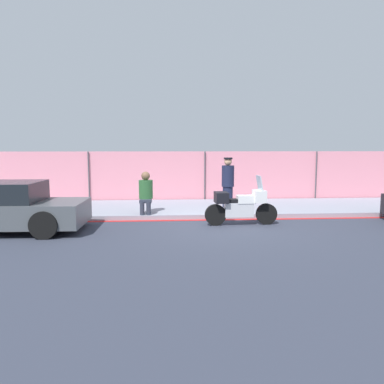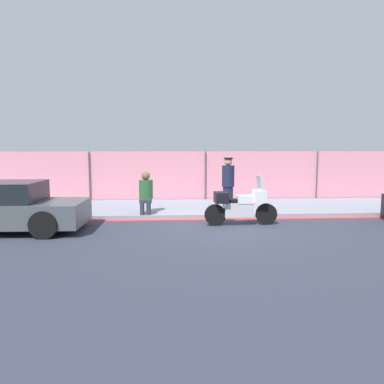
{
  "view_description": "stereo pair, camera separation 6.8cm",
  "coord_description": "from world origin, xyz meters",
  "px_view_note": "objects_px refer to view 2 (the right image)",
  "views": [
    {
      "loc": [
        -1.54,
        -10.13,
        2.2
      ],
      "look_at": [
        -0.74,
        1.32,
        0.83
      ],
      "focal_mm": 35.0,
      "sensor_mm": 36.0,
      "label": 1
    },
    {
      "loc": [
        -1.48,
        -10.13,
        2.2
      ],
      "look_at": [
        -0.74,
        1.32,
        0.83
      ],
      "focal_mm": 35.0,
      "sensor_mm": 36.0,
      "label": 2
    }
  ],
  "objects_px": {
    "motorcycle": "(240,205)",
    "parked_car_left_down_street": "(3,208)",
    "person_seated_on_curb": "(146,191)",
    "officer_standing": "(228,182)"
  },
  "relations": [
    {
      "from": "officer_standing",
      "to": "parked_car_left_down_street",
      "type": "xyz_separation_m",
      "value": [
        -6.38,
        -2.76,
        -0.37
      ]
    },
    {
      "from": "officer_standing",
      "to": "person_seated_on_curb",
      "type": "height_order",
      "value": "officer_standing"
    },
    {
      "from": "motorcycle",
      "to": "person_seated_on_curb",
      "type": "distance_m",
      "value": 3.06
    },
    {
      "from": "parked_car_left_down_street",
      "to": "officer_standing",
      "type": "bearing_deg",
      "value": 24.6
    },
    {
      "from": "officer_standing",
      "to": "person_seated_on_curb",
      "type": "bearing_deg",
      "value": -160.21
    },
    {
      "from": "motorcycle",
      "to": "parked_car_left_down_street",
      "type": "distance_m",
      "value": 6.38
    },
    {
      "from": "officer_standing",
      "to": "parked_car_left_down_street",
      "type": "height_order",
      "value": "officer_standing"
    },
    {
      "from": "person_seated_on_curb",
      "to": "motorcycle",
      "type": "bearing_deg",
      "value": -25.7
    },
    {
      "from": "motorcycle",
      "to": "parked_car_left_down_street",
      "type": "relative_size",
      "value": 0.5
    },
    {
      "from": "motorcycle",
      "to": "officer_standing",
      "type": "height_order",
      "value": "officer_standing"
    }
  ]
}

